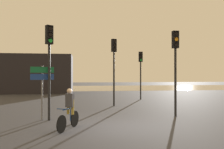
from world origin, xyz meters
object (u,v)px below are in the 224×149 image
at_px(distant_building, 37,74).
at_px(traffic_light_center, 114,60).
at_px(traffic_light_near_right, 175,57).
at_px(traffic_light_far_right, 141,66).
at_px(traffic_light_near_left, 49,54).
at_px(cyclist, 69,109).
at_px(direction_sign_post, 42,83).

distance_m(distant_building, traffic_light_center, 14.91).
relative_size(distant_building, traffic_light_near_right, 1.92).
distance_m(traffic_light_near_right, traffic_light_far_right, 8.13).
bearing_deg(distant_building, traffic_light_far_right, -39.25).
distance_m(traffic_light_far_right, traffic_light_near_left, 10.66).
relative_size(traffic_light_far_right, cyclist, 2.63).
bearing_deg(traffic_light_far_right, traffic_light_near_left, 50.50).
height_order(distant_building, traffic_light_near_left, distant_building).
bearing_deg(distant_building, cyclist, -74.76).
relative_size(distant_building, traffic_light_near_left, 1.89).
bearing_deg(traffic_light_near_right, traffic_light_center, -58.48).
height_order(traffic_light_near_right, cyclist, traffic_light_near_right).
bearing_deg(distant_building, traffic_light_near_right, -58.19).
relative_size(distant_building, direction_sign_post, 3.29).
bearing_deg(traffic_light_far_right, direction_sign_post, 48.80).
xyz_separation_m(distant_building, traffic_light_near_left, (4.11, -17.13, 0.81)).
distance_m(traffic_light_center, traffic_light_near_left, 5.84).
height_order(distant_building, traffic_light_center, traffic_light_center).
height_order(traffic_light_near_right, traffic_light_near_left, traffic_light_near_left).
height_order(traffic_light_far_right, traffic_light_near_left, traffic_light_near_left).
distance_m(traffic_light_near_right, cyclist, 6.16).
bearing_deg(traffic_light_near_left, traffic_light_center, -162.61).
xyz_separation_m(traffic_light_far_right, cyclist, (-5.61, -10.20, -2.15)).
bearing_deg(traffic_light_far_right, traffic_light_near_right, 87.28).
height_order(traffic_light_near_left, direction_sign_post, traffic_light_near_left).
relative_size(direction_sign_post, cyclist, 1.60).
relative_size(distant_building, cyclist, 5.29).
height_order(distant_building, traffic_light_near_right, distant_building).
xyz_separation_m(traffic_light_center, cyclist, (-2.67, -6.38, -2.43)).
height_order(traffic_light_far_right, traffic_light_center, traffic_light_center).
bearing_deg(traffic_light_near_right, cyclist, 21.14).
xyz_separation_m(distant_building, direction_sign_post, (3.77, -17.04, -0.54)).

